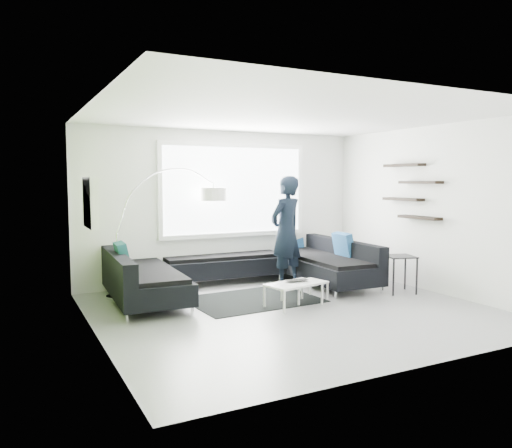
{
  "coord_description": "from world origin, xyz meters",
  "views": [
    {
      "loc": [
        -3.7,
        -6.1,
        1.88
      ],
      "look_at": [
        -0.14,
        0.9,
        1.19
      ],
      "focal_mm": 35.0,
      "sensor_mm": 36.0,
      "label": 1
    }
  ],
  "objects": [
    {
      "name": "side_table",
      "position": [
        2.19,
        0.17,
        0.31
      ],
      "size": [
        0.57,
        0.57,
        0.63
      ],
      "primitive_type": "cube",
      "rotation": [
        0.0,
        0.0,
        -0.3
      ],
      "color": "black",
      "rests_on": "ground"
    },
    {
      "name": "laptop",
      "position": [
        0.23,
        0.22,
        0.36
      ],
      "size": [
        0.39,
        0.28,
        0.03
      ],
      "primitive_type": "imported",
      "rotation": [
        0.0,
        0.0,
        -0.06
      ],
      "color": "black",
      "rests_on": "coffee_table"
    },
    {
      "name": "room_shell",
      "position": [
        0.04,
        0.21,
        1.81
      ],
      "size": [
        5.54,
        5.04,
        2.82
      ],
      "color": "white",
      "rests_on": "ground"
    },
    {
      "name": "sectional_sofa",
      "position": [
        -0.15,
        1.55,
        0.41
      ],
      "size": [
        4.41,
        2.85,
        0.92
      ],
      "rotation": [
        0.0,
        0.0,
        -0.05
      ],
      "color": "black",
      "rests_on": "ground"
    },
    {
      "name": "ground",
      "position": [
        0.0,
        0.0,
        0.0
      ],
      "size": [
        5.5,
        5.5,
        0.0
      ],
      "primitive_type": "plane",
      "color": "gray",
      "rests_on": "ground"
    },
    {
      "name": "arc_lamp",
      "position": [
        -2.1,
        1.91,
        1.05
      ],
      "size": [
        1.93,
        0.47,
        2.1
      ],
      "primitive_type": null,
      "rotation": [
        0.0,
        0.0,
        0.01
      ],
      "color": "silver",
      "rests_on": "ground"
    },
    {
      "name": "rug",
      "position": [
        -0.24,
        0.82,
        0.01
      ],
      "size": [
        2.05,
        1.54,
        0.01
      ],
      "primitive_type": "cube",
      "rotation": [
        0.0,
        0.0,
        0.05
      ],
      "color": "black",
      "rests_on": "ground"
    },
    {
      "name": "person",
      "position": [
        0.77,
        1.5,
        0.98
      ],
      "size": [
        1.03,
        0.95,
        1.96
      ],
      "primitive_type": "imported",
      "rotation": [
        0.0,
        0.0,
        3.51
      ],
      "color": "black",
      "rests_on": "ground"
    },
    {
      "name": "coffee_table",
      "position": [
        0.31,
        0.3,
        0.18
      ],
      "size": [
        1.18,
        0.85,
        0.35
      ],
      "primitive_type": "cube",
      "rotation": [
        0.0,
        0.0,
        0.23
      ],
      "color": "white",
      "rests_on": "ground"
    }
  ]
}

